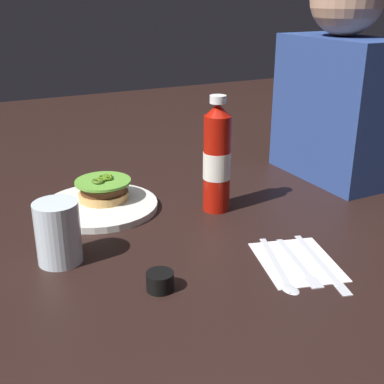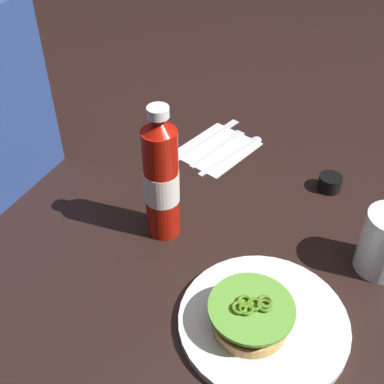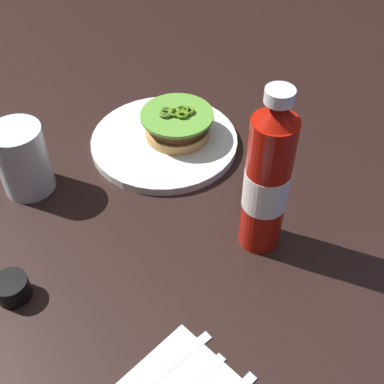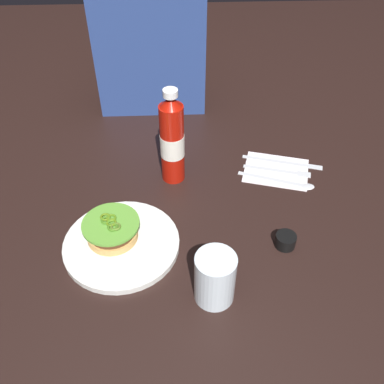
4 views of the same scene
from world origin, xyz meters
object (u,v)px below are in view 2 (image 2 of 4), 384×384
Objects in this scene: napkin at (217,149)px; fork_utensil at (222,144)px; butter_knife at (211,136)px; dinner_plate at (263,322)px; burger_sandwich at (251,316)px; ketchup_bottle at (161,180)px; condiment_cup at (330,183)px; spoon_utensil at (240,149)px.

napkin is 0.02m from fork_utensil.
butter_knife is (0.02, 0.04, 0.00)m from fork_utensil.
dinner_plate reaches higher than napkin.
napkin is (0.42, 0.23, -0.04)m from burger_sandwich.
butter_knife is (0.45, 0.26, -0.03)m from burger_sandwich.
ketchup_bottle reaches higher than butter_knife.
ketchup_bottle is 0.34m from butter_knife.
burger_sandwich is at bearing -122.39° from ketchup_bottle.
butter_knife is at bearing 32.67° from dinner_plate.
butter_knife is at bearing 39.94° from napkin.
dinner_plate is 5.58× the size of condiment_cup.
fork_utensil is (0.05, 0.25, -0.01)m from condiment_cup.
burger_sandwich is at bearing -150.95° from napkin.
dinner_plate is 1.54× the size of napkin.
burger_sandwich reaches higher than napkin.
dinner_plate is at bearing -149.69° from fork_utensil.
condiment_cup is 0.22m from spoon_utensil.
napkin is at bearing 83.45° from condiment_cup.
burger_sandwich is 0.59× the size of butter_knife.
condiment_cup is 0.22× the size of butter_knife.
condiment_cup is (0.25, -0.25, -0.10)m from ketchup_bottle.
ketchup_bottle is at bearing -177.36° from napkin.
ketchup_bottle reaches higher than dinner_plate.
condiment_cup is 0.30m from butter_knife.
burger_sandwich reaches higher than dinner_plate.
butter_knife is at bearing 30.05° from burger_sandwich.
fork_utensil is (0.41, 0.24, -0.00)m from dinner_plate.
dinner_plate is at bearing -148.07° from napkin.
napkin is (0.28, 0.01, -0.12)m from ketchup_bottle.
butter_knife is at bearing 7.91° from ketchup_bottle.
dinner_plate is 0.48m from fork_utensil.
dinner_plate is at bearing -154.43° from spoon_utensil.
condiment_cup reaches higher than butter_knife.
butter_knife is (0.02, 0.08, 0.00)m from spoon_utensil.
burger_sandwich is 0.76× the size of napkin.
butter_knife is at bearing 76.49° from spoon_utensil.
ketchup_bottle reaches higher than condiment_cup.
ketchup_bottle is at bearing 57.61° from burger_sandwich.
spoon_utensil reaches higher than napkin.
burger_sandwich is 0.47m from spoon_utensil.
burger_sandwich is 2.74× the size of condiment_cup.
burger_sandwich is at bearing 141.00° from dinner_plate.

